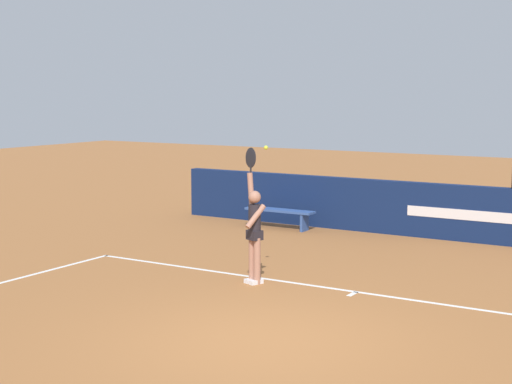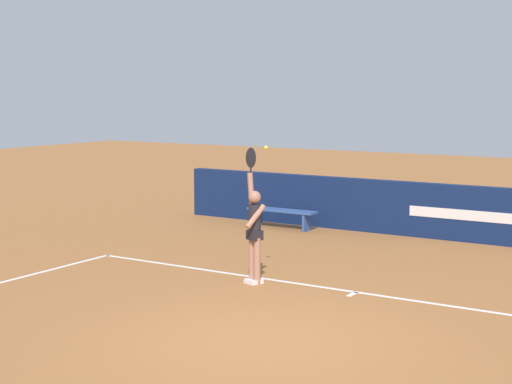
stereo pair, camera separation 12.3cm
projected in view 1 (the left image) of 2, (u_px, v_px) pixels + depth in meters
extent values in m
plane|color=#A06334|center=(266.00, 340.00, 10.11)|extent=(60.00, 60.00, 0.00)
cube|color=white|center=(356.00, 292.00, 12.52)|extent=(10.67, 0.08, 0.00)
cube|color=white|center=(352.00, 294.00, 12.39)|extent=(0.08, 0.30, 0.00)
cube|color=#0F204A|center=(455.00, 213.00, 16.80)|extent=(13.85, 0.24, 1.20)
cube|color=silver|center=(489.00, 217.00, 16.30)|extent=(3.57, 0.01, 0.22)
cylinder|color=#AA725B|center=(257.00, 261.00, 13.00)|extent=(0.11, 0.11, 0.78)
cylinder|color=#AA725B|center=(252.00, 260.00, 13.10)|extent=(0.11, 0.11, 0.78)
cube|color=white|center=(256.00, 282.00, 13.03)|extent=(0.18, 0.26, 0.07)
cube|color=white|center=(251.00, 280.00, 13.14)|extent=(0.18, 0.26, 0.07)
cylinder|color=black|center=(255.00, 221.00, 12.97)|extent=(0.21, 0.21, 0.55)
cube|color=black|center=(255.00, 235.00, 13.00)|extent=(0.29, 0.26, 0.16)
sphere|color=#AA725B|center=(255.00, 197.00, 12.91)|extent=(0.21, 0.21, 0.21)
cylinder|color=#AA725B|center=(251.00, 188.00, 12.98)|extent=(0.17, 0.14, 0.53)
cylinder|color=#AA725B|center=(256.00, 216.00, 12.84)|extent=(0.23, 0.41, 0.39)
ellipsoid|color=black|center=(251.00, 158.00, 12.91)|extent=(0.32, 0.14, 0.38)
cylinder|color=black|center=(251.00, 169.00, 12.94)|extent=(0.03, 0.03, 0.18)
sphere|color=#D0E534|center=(266.00, 148.00, 12.66)|extent=(0.07, 0.07, 0.07)
cube|color=#305093|center=(280.00, 210.00, 18.23)|extent=(1.72, 0.37, 0.05)
cube|color=#305093|center=(256.00, 217.00, 18.60)|extent=(0.06, 0.32, 0.43)
cube|color=#305093|center=(304.00, 222.00, 17.92)|extent=(0.06, 0.32, 0.43)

